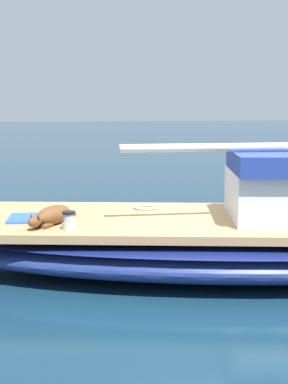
# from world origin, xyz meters

# --- Properties ---
(ground_plane) EXTENTS (120.00, 120.00, 0.00)m
(ground_plane) POSITION_xyz_m (0.00, 0.00, 0.00)
(ground_plane) COLOR #143347
(sailboat_main) EXTENTS (3.76, 7.57, 0.66)m
(sailboat_main) POSITION_xyz_m (0.00, 0.00, 0.34)
(sailboat_main) COLOR navy
(sailboat_main) RESTS_ON ground
(dog_brown) EXTENTS (0.84, 0.59, 0.22)m
(dog_brown) POSITION_xyz_m (0.09, -2.12, 0.77)
(dog_brown) COLOR brown
(dog_brown) RESTS_ON sailboat_main
(deck_winch) EXTENTS (0.16, 0.16, 0.21)m
(deck_winch) POSITION_xyz_m (0.38, -1.92, 0.76)
(deck_winch) COLOR #B7B7BC
(deck_winch) RESTS_ON sailboat_main
(coiled_rope) EXTENTS (0.32, 0.32, 0.04)m
(coiled_rope) POSITION_xyz_m (-0.73, -0.88, 0.68)
(coiled_rope) COLOR beige
(coiled_rope) RESTS_ON sailboat_main
(deck_towel) EXTENTS (0.58, 0.39, 0.03)m
(deck_towel) POSITION_xyz_m (-0.25, -2.48, 0.68)
(deck_towel) COLOR blue
(deck_towel) RESTS_ON sailboat_main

